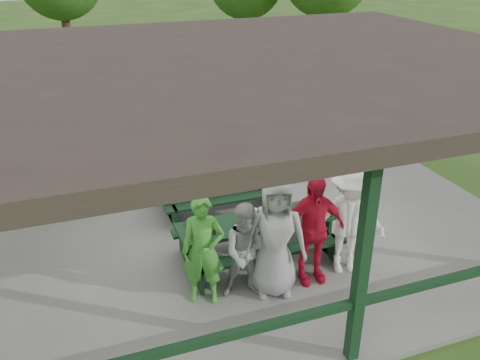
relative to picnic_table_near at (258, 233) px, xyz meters
name	(u,v)px	position (x,y,z in m)	size (l,w,h in m)	color
ground	(249,226)	(0.29, 1.20, -0.58)	(90.00, 90.00, 0.00)	#264E18
concrete_slab	(249,224)	(0.29, 1.20, -0.53)	(10.00, 8.00, 0.10)	slate
pavilion_structure	(250,66)	(0.29, 1.20, 2.59)	(10.60, 8.60, 3.24)	black
picnic_table_near	(258,233)	(0.00, 0.00, 0.00)	(2.76, 1.39, 0.75)	black
picnic_table_far	(219,186)	(-0.06, 2.00, -0.01)	(2.48, 1.39, 0.75)	black
table_setting	(261,216)	(0.07, 0.05, 0.30)	(2.43, 0.45, 0.10)	white
contestant_green	(203,250)	(-1.19, -0.77, 0.40)	(0.64, 0.42, 1.76)	green
contestant_grey_left	(248,252)	(-0.54, -0.90, 0.31)	(0.77, 0.60, 1.58)	#99999C
contestant_grey_mid	(275,237)	(-0.11, -0.95, 0.50)	(0.96, 0.63, 1.97)	#959598
contestant_red	(312,230)	(0.55, -0.87, 0.45)	(1.09, 0.45, 1.86)	red
contestant_white_fedora	(349,220)	(1.23, -0.84, 0.47)	(1.36, 0.99, 1.95)	white
spectator_lblue	(213,156)	(0.11, 2.90, 0.27)	(1.39, 0.44, 1.49)	#82A6C9
spectator_blue	(156,148)	(-1.05, 3.34, 0.46)	(0.69, 0.45, 1.88)	#4686B7
spectator_grey	(295,141)	(2.06, 2.88, 0.37)	(0.83, 0.65, 1.71)	gray
pickup_truck	(202,74)	(1.97, 10.20, 0.23)	(2.70, 5.86, 1.63)	silver
farm_trailer	(57,90)	(-2.90, 10.37, 0.08)	(3.73, 2.54, 1.33)	navy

